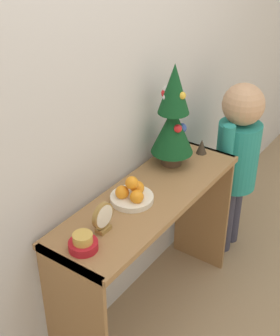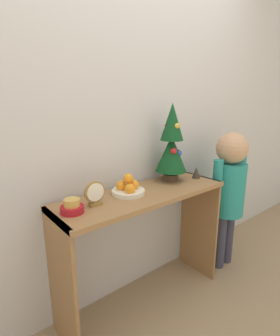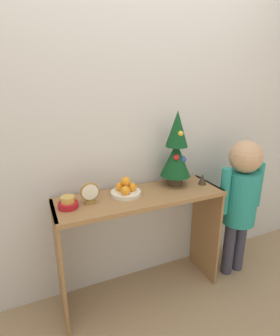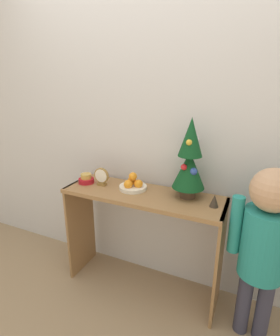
{
  "view_description": "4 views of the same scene",
  "coord_description": "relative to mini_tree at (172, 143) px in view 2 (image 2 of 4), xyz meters",
  "views": [
    {
      "loc": [
        -1.56,
        -0.84,
        2.07
      ],
      "look_at": [
        -0.04,
        0.22,
        0.98
      ],
      "focal_mm": 50.0,
      "sensor_mm": 36.0,
      "label": 1
    },
    {
      "loc": [
        -1.01,
        -1.01,
        1.38
      ],
      "look_at": [
        -0.01,
        0.23,
        0.97
      ],
      "focal_mm": 28.0,
      "sensor_mm": 36.0,
      "label": 2
    },
    {
      "loc": [
        -0.66,
        -1.32,
        1.55
      ],
      "look_at": [
        -0.02,
        0.16,
        1.03
      ],
      "focal_mm": 28.0,
      "sensor_mm": 36.0,
      "label": 3
    },
    {
      "loc": [
        0.71,
        -1.39,
        1.58
      ],
      "look_at": [
        -0.03,
        0.23,
        0.99
      ],
      "focal_mm": 28.0,
      "sensor_mm": 36.0,
      "label": 4
    }
  ],
  "objects": [
    {
      "name": "fruit_bowl",
      "position": [
        -0.41,
        -0.03,
        -0.24
      ],
      "size": [
        0.21,
        0.21,
        0.13
      ],
      "color": "silver",
      "rests_on": "console_table"
    },
    {
      "name": "mini_tree",
      "position": [
        0.0,
        0.0,
        0.0
      ],
      "size": [
        0.22,
        0.22,
        0.55
      ],
      "color": "#4C3828",
      "rests_on": "console_table"
    },
    {
      "name": "desk_clock",
      "position": [
        -0.66,
        -0.07,
        -0.2
      ],
      "size": [
        0.12,
        0.04,
        0.14
      ],
      "color": "olive",
      "rests_on": "console_table"
    },
    {
      "name": "console_table",
      "position": [
        -0.31,
        -0.07,
        -0.47
      ],
      "size": [
        1.17,
        0.39,
        0.82
      ],
      "color": "olive",
      "rests_on": "ground_plane"
    },
    {
      "name": "figurine",
      "position": [
        0.19,
        -0.08,
        -0.23
      ],
      "size": [
        0.06,
        0.06,
        0.08
      ],
      "color": "#382D23",
      "rests_on": "console_table"
    },
    {
      "name": "ground_plane",
      "position": [
        -0.31,
        -0.26,
        -1.09
      ],
      "size": [
        12.0,
        12.0,
        0.0
      ],
      "primitive_type": "plane",
      "color": "#997F60"
    },
    {
      "name": "singing_bowl",
      "position": [
        -0.8,
        -0.07,
        -0.24
      ],
      "size": [
        0.12,
        0.12,
        0.08
      ],
      "color": "#AD1923",
      "rests_on": "console_table"
    },
    {
      "name": "child_figure",
      "position": [
        0.51,
        -0.16,
        -0.37
      ],
      "size": [
        0.4,
        0.26,
        1.15
      ],
      "color": "#38384C",
      "rests_on": "ground_plane"
    },
    {
      "name": "back_wall",
      "position": [
        -0.31,
        0.17,
        0.16
      ],
      "size": [
        7.0,
        0.05,
        2.5
      ],
      "primitive_type": "cube",
      "color": "silver",
      "rests_on": "ground_plane"
    }
  ]
}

